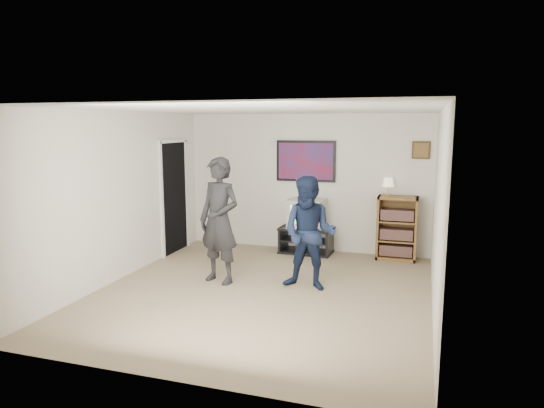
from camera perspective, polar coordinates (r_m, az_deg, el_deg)
The scene contains 13 objects.
room_shell at distance 6.88m, azimuth -0.21°, elevation 0.49°, with size 4.51×5.00×2.51m.
media_stand at distance 8.84m, azimuth 4.03°, elevation -4.26°, with size 0.96×0.57×0.47m.
crt_television at distance 8.73m, azimuth 4.11°, elevation -1.12°, with size 0.61×0.52×0.52m, color #ABABA6, non-canonical shape.
bookshelf at distance 8.60m, azimuth 14.48°, elevation -2.77°, with size 0.67×0.38×1.10m, color brown, non-canonical shape.
table_lamp at distance 8.53m, azimuth 13.50°, elevation 1.98°, with size 0.20×0.20×0.31m, color beige, non-canonical shape.
person_tall at distance 7.10m, azimuth -6.22°, elevation -1.95°, with size 0.68×0.44×1.85m, color black.
person_short at distance 6.80m, azimuth 4.42°, elevation -3.47°, with size 0.78×0.61×1.61m, color #141F39.
controller_left at distance 7.21m, azimuth -5.60°, elevation 0.17°, with size 0.04×0.13×0.04m, color white.
controller_right at distance 6.97m, azimuth 5.35°, elevation -1.38°, with size 0.03×0.12×0.03m, color white.
poster at distance 8.87m, azimuth 3.99°, elevation 5.05°, with size 1.10×0.03×0.75m, color black.
air_vent at distance 9.00m, azimuth 0.59°, elevation 7.05°, with size 0.28×0.02×0.14m, color white.
small_picture at distance 8.62m, azimuth 17.13°, elevation 6.07°, with size 0.30×0.03×0.30m, color black.
doorway at distance 8.94m, azimuth -11.48°, elevation 0.73°, with size 0.03×0.85×2.00m, color black.
Camera 1 is at (2.07, -6.13, 2.31)m, focal length 32.00 mm.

